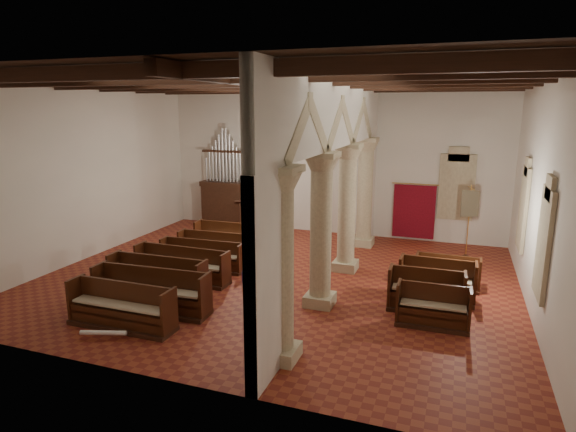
# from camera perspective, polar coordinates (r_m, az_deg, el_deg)

# --- Properties ---
(floor) EXTENTS (14.00, 14.00, 0.00)m
(floor) POSITION_cam_1_polar(r_m,az_deg,el_deg) (14.94, -1.33, -7.41)
(floor) COLOR maroon
(floor) RESTS_ON ground
(ceiling) EXTENTS (14.00, 14.00, 0.00)m
(ceiling) POSITION_cam_1_polar(r_m,az_deg,el_deg) (14.05, -1.46, 16.22)
(ceiling) COLOR black
(ceiling) RESTS_ON wall_back
(wall_back) EXTENTS (14.00, 0.02, 6.00)m
(wall_back) POSITION_cam_1_polar(r_m,az_deg,el_deg) (19.86, 4.87, 6.51)
(wall_back) COLOR silver
(wall_back) RESTS_ON floor
(wall_front) EXTENTS (14.00, 0.02, 6.00)m
(wall_front) POSITION_cam_1_polar(r_m,az_deg,el_deg) (8.96, -15.28, -1.63)
(wall_front) COLOR silver
(wall_front) RESTS_ON floor
(wall_left) EXTENTS (0.02, 12.00, 6.00)m
(wall_left) POSITION_cam_1_polar(r_m,az_deg,el_deg) (17.91, -22.87, 4.87)
(wall_left) COLOR silver
(wall_left) RESTS_ON floor
(wall_right) EXTENTS (0.02, 12.00, 6.00)m
(wall_right) POSITION_cam_1_polar(r_m,az_deg,el_deg) (13.41, 27.80, 2.04)
(wall_right) COLOR silver
(wall_right) RESTS_ON floor
(ceiling_beams) EXTENTS (13.80, 11.80, 0.30)m
(ceiling_beams) POSITION_cam_1_polar(r_m,az_deg,el_deg) (14.04, -1.45, 15.49)
(ceiling_beams) COLOR #361C11
(ceiling_beams) RESTS_ON wall_back
(arcade) EXTENTS (0.90, 11.90, 6.00)m
(arcade) POSITION_cam_1_polar(r_m,az_deg,el_deg) (13.58, 5.75, 5.98)
(arcade) COLOR beige
(arcade) RESTS_ON floor
(window_right_a) EXTENTS (0.03, 1.00, 2.20)m
(window_right_a) POSITION_cam_1_polar(r_m,az_deg,el_deg) (12.12, 28.24, -2.91)
(window_right_a) COLOR #2D6653
(window_right_a) RESTS_ON wall_right
(window_right_b) EXTENTS (0.03, 1.00, 2.20)m
(window_right_b) POSITION_cam_1_polar(r_m,az_deg,el_deg) (15.98, 26.26, 0.79)
(window_right_b) COLOR #2D6653
(window_right_b) RESTS_ON wall_right
(window_back) EXTENTS (1.00, 0.03, 2.20)m
(window_back) POSITION_cam_1_polar(r_m,az_deg,el_deg) (19.30, 19.33, 3.25)
(window_back) COLOR #2D6653
(window_back) RESTS_ON wall_back
(pipe_organ) EXTENTS (2.10, 0.85, 4.40)m
(pipe_organ) POSITION_cam_1_polar(r_m,az_deg,el_deg) (21.23, -7.40, 2.42)
(pipe_organ) COLOR #361C11
(pipe_organ) RESTS_ON floor
(lectern) EXTENTS (0.63, 0.65, 1.35)m
(lectern) POSITION_cam_1_polar(r_m,az_deg,el_deg) (20.62, -5.40, -0.15)
(lectern) COLOR #32180F
(lectern) RESTS_ON floor
(dossal_curtain) EXTENTS (1.80, 0.07, 2.17)m
(dossal_curtain) POSITION_cam_1_polar(r_m,az_deg,el_deg) (19.48, 14.70, 0.55)
(dossal_curtain) COLOR maroon
(dossal_curtain) RESTS_ON floor
(processional_banner) EXTENTS (0.58, 0.74, 2.58)m
(processional_banner) POSITION_cam_1_polar(r_m,az_deg,el_deg) (17.84, 20.49, -2.10)
(processional_banner) COLOR #361C11
(processional_banner) RESTS_ON floor
(hymnal_box_a) EXTENTS (0.34, 0.27, 0.33)m
(hymnal_box_a) POSITION_cam_1_polar(r_m,az_deg,el_deg) (12.13, -16.20, -11.53)
(hymnal_box_a) COLOR #161B98
(hymnal_box_a) RESTS_ON floor
(hymnal_box_b) EXTENTS (0.40, 0.34, 0.36)m
(hymnal_box_b) POSITION_cam_1_polar(r_m,az_deg,el_deg) (12.77, -4.16, -9.71)
(hymnal_box_b) COLOR navy
(hymnal_box_b) RESTS_ON floor
(hymnal_box_c) EXTENTS (0.38, 0.35, 0.31)m
(hymnal_box_c) POSITION_cam_1_polar(r_m,az_deg,el_deg) (14.43, -4.84, -7.13)
(hymnal_box_c) COLOR #163A98
(hymnal_box_c) RESTS_ON floor
(tube_heater_a) EXTENTS (1.04, 0.43, 0.11)m
(tube_heater_a) POSITION_cam_1_polar(r_m,az_deg,el_deg) (11.98, -21.04, -12.78)
(tube_heater_a) COLOR white
(tube_heater_a) RESTS_ON floor
(tube_heater_b) EXTENTS (0.93, 0.49, 0.10)m
(tube_heater_b) POSITION_cam_1_polar(r_m,az_deg,el_deg) (13.91, -18.30, -8.95)
(tube_heater_b) COLOR silver
(tube_heater_b) RESTS_ON floor
(nave_pew_0) EXTENTS (2.72, 0.73, 1.09)m
(nave_pew_0) POSITION_cam_1_polar(r_m,az_deg,el_deg) (12.36, -19.11, -10.80)
(nave_pew_0) COLOR #361C11
(nave_pew_0) RESTS_ON floor
(nave_pew_1) EXTENTS (3.18, 0.92, 1.13)m
(nave_pew_1) POSITION_cam_1_polar(r_m,az_deg,el_deg) (13.04, -15.89, -9.26)
(nave_pew_1) COLOR #361C11
(nave_pew_1) RESTS_ON floor
(nave_pew_2) EXTENTS (2.89, 0.82, 1.12)m
(nave_pew_2) POSITION_cam_1_polar(r_m,az_deg,el_deg) (13.99, -15.22, -7.70)
(nave_pew_2) COLOR #361C11
(nave_pew_2) RESTS_ON floor
(nave_pew_3) EXTENTS (3.05, 0.75, 1.03)m
(nave_pew_3) POSITION_cam_1_polar(r_m,az_deg,el_deg) (14.99, -12.47, -6.27)
(nave_pew_3) COLOR #361C11
(nave_pew_3) RESTS_ON floor
(nave_pew_4) EXTENTS (2.84, 0.75, 0.95)m
(nave_pew_4) POSITION_cam_1_polar(r_m,az_deg,el_deg) (15.93, -10.14, -5.13)
(nave_pew_4) COLOR #361C11
(nave_pew_4) RESTS_ON floor
(nave_pew_5) EXTENTS (2.74, 0.77, 0.97)m
(nave_pew_5) POSITION_cam_1_polar(r_m,az_deg,el_deg) (16.74, -8.48, -4.15)
(nave_pew_5) COLOR #361C11
(nave_pew_5) RESTS_ON floor
(nave_pew_6) EXTENTS (3.07, 0.76, 1.07)m
(nave_pew_6) POSITION_cam_1_polar(r_m,az_deg,el_deg) (17.52, -6.27, -3.20)
(nave_pew_6) COLOR #361C11
(nave_pew_6) RESTS_ON floor
(aisle_pew_0) EXTENTS (1.73, 0.71, 1.02)m
(aisle_pew_0) POSITION_cam_1_polar(r_m,az_deg,el_deg) (12.27, 16.76, -10.88)
(aisle_pew_0) COLOR #361C11
(aisle_pew_0) RESTS_ON floor
(aisle_pew_1) EXTENTS (1.93, 0.78, 1.10)m
(aisle_pew_1) POSITION_cam_1_polar(r_m,az_deg,el_deg) (13.07, 16.00, -9.22)
(aisle_pew_1) COLOR #361C11
(aisle_pew_1) RESTS_ON floor
(aisle_pew_2) EXTENTS (2.02, 0.79, 1.14)m
(aisle_pew_2) POSITION_cam_1_polar(r_m,az_deg,el_deg) (13.85, 17.19, -7.97)
(aisle_pew_2) COLOR #361C11
(aisle_pew_2) RESTS_ON floor
(aisle_pew_3) EXTENTS (1.85, 0.70, 0.95)m
(aisle_pew_3) POSITION_cam_1_polar(r_m,az_deg,el_deg) (14.86, 18.32, -6.88)
(aisle_pew_3) COLOR #361C11
(aisle_pew_3) RESTS_ON floor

